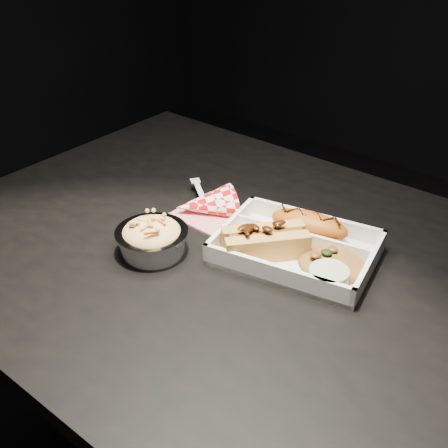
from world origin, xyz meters
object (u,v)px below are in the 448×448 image
(fried_pastry, at_px, (309,225))
(hotdog, at_px, (265,240))
(food_tray, at_px, (296,251))
(foil_coleslaw_cup, at_px, (152,237))
(dining_table, at_px, (260,305))
(napkin_fork, at_px, (205,205))

(fried_pastry, distance_m, hotdog, 0.09)
(food_tray, relative_size, foil_coleslaw_cup, 2.33)
(fried_pastry, xyz_separation_m, foil_coleslaw_cup, (-0.18, -0.20, 0.00))
(food_tray, xyz_separation_m, foil_coleslaw_cup, (-0.19, -0.14, 0.02))
(dining_table, relative_size, foil_coleslaw_cup, 9.97)
(hotdog, bearing_deg, foil_coleslaw_cup, 165.97)
(foil_coleslaw_cup, xyz_separation_m, napkin_fork, (-0.02, 0.15, -0.01))
(hotdog, xyz_separation_m, napkin_fork, (-0.17, 0.05, -0.02))
(napkin_fork, bearing_deg, fried_pastry, 48.97)
(food_tray, bearing_deg, hotdog, -149.23)
(dining_table, distance_m, hotdog, 0.12)
(fried_pastry, xyz_separation_m, hotdog, (-0.03, -0.09, 0.00))
(dining_table, bearing_deg, hotdog, 110.54)
(foil_coleslaw_cup, bearing_deg, fried_pastry, 47.22)
(fried_pastry, distance_m, napkin_fork, 0.20)
(fried_pastry, bearing_deg, foil_coleslaw_cup, -132.78)
(food_tray, height_order, foil_coleslaw_cup, foil_coleslaw_cup)
(fried_pastry, relative_size, napkin_fork, 0.87)
(food_tray, bearing_deg, foil_coleslaw_cup, -154.65)
(dining_table, xyz_separation_m, fried_pastry, (0.02, 0.10, 0.12))
(hotdog, bearing_deg, napkin_fork, 115.46)
(fried_pastry, bearing_deg, napkin_fork, -168.08)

